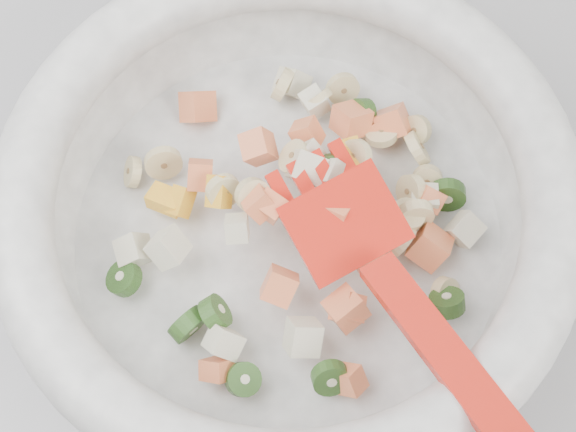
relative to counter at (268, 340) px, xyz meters
The scene contains 2 objects.
counter is the anchor object (origin of this frame).
mixing_bowl 0.51m from the counter, 36.24° to the right, with size 0.48×0.40×0.14m.
Camera 1 is at (0.17, 1.19, 1.51)m, focal length 55.00 mm.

